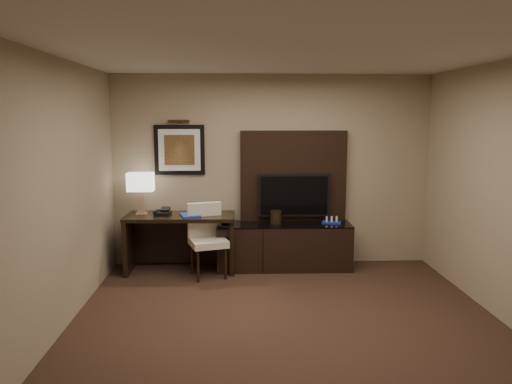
{
  "coord_description": "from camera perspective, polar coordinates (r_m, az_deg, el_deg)",
  "views": [
    {
      "loc": [
        -0.53,
        -4.55,
        2.13
      ],
      "look_at": [
        -0.26,
        1.8,
        1.15
      ],
      "focal_mm": 35.0,
      "sensor_mm": 36.0,
      "label": 1
    }
  ],
  "objects": [
    {
      "name": "picture_light",
      "position": [
        7.04,
        -8.84,
        8.01
      ],
      "size": [
        0.04,
        0.04,
        0.3
      ],
      "primitive_type": "cylinder",
      "color": "#3E2F14",
      "rests_on": "wall_back"
    },
    {
      "name": "blue_folder",
      "position": [
        6.78,
        -7.51,
        -2.64
      ],
      "size": [
        0.31,
        0.37,
        0.02
      ],
      "primitive_type": "cube",
      "rotation": [
        0.0,
        0.0,
        0.27
      ],
      "color": "#173596",
      "rests_on": "desk"
    },
    {
      "name": "table_lamp",
      "position": [
        6.99,
        -13.01,
        -0.37
      ],
      "size": [
        0.34,
        0.21,
        0.52
      ],
      "primitive_type": null,
      "rotation": [
        0.0,
        0.0,
        0.1
      ],
      "color": "tan",
      "rests_on": "desk"
    },
    {
      "name": "artwork",
      "position": [
        7.09,
        -8.73,
        4.78
      ],
      "size": [
        0.7,
        0.04,
        0.7
      ],
      "primitive_type": "cube",
      "color": "black",
      "rests_on": "wall_back"
    },
    {
      "name": "wall_front",
      "position": [
        2.26,
        11.44,
        -11.65
      ],
      "size": [
        4.5,
        0.01,
        2.7
      ],
      "primitive_type": "cube",
      "color": "gray",
      "rests_on": "floor"
    },
    {
      "name": "wall_back",
      "position": [
        7.12,
        1.82,
        2.46
      ],
      "size": [
        4.5,
        0.01,
        2.7
      ],
      "primitive_type": "cube",
      "color": "gray",
      "rests_on": "floor"
    },
    {
      "name": "tv",
      "position": [
        7.03,
        4.34,
        -0.35
      ],
      "size": [
        1.0,
        0.08,
        0.6
      ],
      "primitive_type": "cube",
      "color": "black",
      "rests_on": "tv_wall_panel"
    },
    {
      "name": "desk_phone",
      "position": [
        6.87,
        -10.6,
        -2.21
      ],
      "size": [
        0.23,
        0.21,
        0.1
      ],
      "primitive_type": null,
      "rotation": [
        0.0,
        0.0,
        -0.14
      ],
      "color": "black",
      "rests_on": "desk"
    },
    {
      "name": "minibar_tray",
      "position": [
        7.04,
        8.65,
        -3.18
      ],
      "size": [
        0.29,
        0.23,
        0.09
      ],
      "primitive_type": null,
      "rotation": [
        0.0,
        0.0,
        -0.3
      ],
      "color": "navy",
      "rests_on": "credenza"
    },
    {
      "name": "floor",
      "position": [
        5.06,
        3.93,
        -16.23
      ],
      "size": [
        4.5,
        5.0,
        0.01
      ],
      "primitive_type": "cube",
      "color": "#311E16",
      "rests_on": "ground"
    },
    {
      "name": "desk",
      "position": [
        6.97,
        -8.6,
        -5.77
      ],
      "size": [
        1.49,
        0.68,
        0.79
      ],
      "primitive_type": "cube",
      "rotation": [
        0.0,
        0.0,
        -0.03
      ],
      "color": "black",
      "rests_on": "floor"
    },
    {
      "name": "wall_left",
      "position": [
        4.93,
        -22.86,
        -1.04
      ],
      "size": [
        0.01,
        5.0,
        2.7
      ],
      "primitive_type": "cube",
      "color": "gray",
      "rests_on": "floor"
    },
    {
      "name": "ceiling",
      "position": [
        4.62,
        4.29,
        15.81
      ],
      "size": [
        4.5,
        5.0,
        0.01
      ],
      "primitive_type": "cube",
      "color": "silver",
      "rests_on": "wall_back"
    },
    {
      "name": "book",
      "position": [
        6.85,
        -7.7,
        -1.73
      ],
      "size": [
        0.16,
        0.03,
        0.21
      ],
      "primitive_type": "imported",
      "rotation": [
        0.0,
        0.0,
        0.08
      ],
      "color": "#B39E8D",
      "rests_on": "desk"
    },
    {
      "name": "tv_wall_panel",
      "position": [
        7.1,
        4.27,
        1.78
      ],
      "size": [
        1.5,
        0.12,
        1.3
      ],
      "primitive_type": "cube",
      "color": "black",
      "rests_on": "wall_back"
    },
    {
      "name": "credenza",
      "position": [
        7.03,
        3.21,
        -6.18
      ],
      "size": [
        1.86,
        0.54,
        0.64
      ],
      "primitive_type": "cube",
      "rotation": [
        0.0,
        0.0,
        -0.01
      ],
      "color": "black",
      "rests_on": "floor"
    },
    {
      "name": "ice_bucket",
      "position": [
        6.95,
        2.26,
        -2.87
      ],
      "size": [
        0.2,
        0.2,
        0.18
      ],
      "primitive_type": "cylinder",
      "rotation": [
        0.0,
        0.0,
        -0.23
      ],
      "color": "black",
      "rests_on": "credenza"
    },
    {
      "name": "desk_chair",
      "position": [
        6.65,
        -5.48,
        -5.67
      ],
      "size": [
        0.59,
        0.64,
        0.96
      ],
      "primitive_type": null,
      "rotation": [
        0.0,
        0.0,
        0.3
      ],
      "color": "beige",
      "rests_on": "floor"
    }
  ]
}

